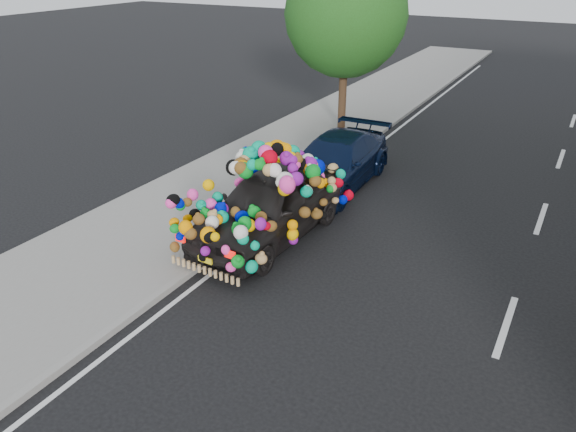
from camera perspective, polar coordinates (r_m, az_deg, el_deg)
name	(u,v)px	position (r m, az deg, el deg)	size (l,w,h in m)	color
ground	(322,274)	(11.56, 3.49, -5.94)	(100.00, 100.00, 0.00)	black
sidewalk	(159,227)	(13.67, -12.97, -1.05)	(4.00, 60.00, 0.12)	gray
kerb	(227,245)	(12.56, -6.22, -2.97)	(0.15, 60.00, 0.13)	gray
lane_markings	(506,325)	(10.80, 21.26, -10.33)	(6.00, 50.00, 0.01)	silver
tree_near_sidewalk	(346,15)	(20.20, 5.90, 19.67)	(4.20, 4.20, 6.13)	#332114
plush_art_car	(270,191)	(12.56, -1.87, 2.58)	(2.46, 4.88, 2.20)	black
navy_sedan	(335,162)	(15.65, 4.77, 5.48)	(1.93, 4.76, 1.38)	black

